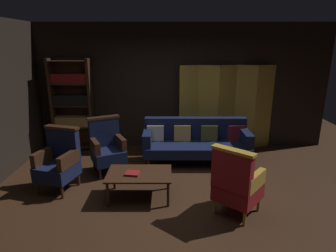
{
  "coord_description": "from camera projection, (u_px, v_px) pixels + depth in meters",
  "views": [
    {
      "loc": [
        -0.02,
        -4.01,
        2.36
      ],
      "look_at": [
        0.0,
        0.8,
        0.95
      ],
      "focal_mm": 30.3,
      "sensor_mm": 36.0,
      "label": 1
    }
  ],
  "objects": [
    {
      "name": "coffee_table",
      "position": [
        138.0,
        176.0,
        4.41
      ],
      "size": [
        1.0,
        0.64,
        0.42
      ],
      "color": "#382114",
      "rests_on": "ground_plane"
    },
    {
      "name": "back_wall",
      "position": [
        168.0,
        87.0,
        6.47
      ],
      "size": [
        7.2,
        0.1,
        2.8
      ],
      "primitive_type": "cube",
      "color": "black",
      "rests_on": "ground_plane"
    },
    {
      "name": "book_red_leather",
      "position": [
        131.0,
        173.0,
        4.35
      ],
      "size": [
        0.24,
        0.21,
        0.03
      ],
      "primitive_type": "cube",
      "rotation": [
        0.0,
        0.0,
        -0.16
      ],
      "color": "maroon",
      "rests_on": "coffee_table"
    },
    {
      "name": "armchair_wing_left",
      "position": [
        106.0,
        147.0,
        5.3
      ],
      "size": [
        0.78,
        0.77,
        1.04
      ],
      "color": "#382114",
      "rests_on": "ground_plane"
    },
    {
      "name": "armchair_gilt_accent",
      "position": [
        235.0,
        183.0,
        3.94
      ],
      "size": [
        0.81,
        0.81,
        1.04
      ],
      "color": "#B78E33",
      "rests_on": "ground_plane"
    },
    {
      "name": "ground_plane",
      "position": [
        168.0,
        197.0,
        4.51
      ],
      "size": [
        10.0,
        10.0,
        0.0
      ],
      "primitive_type": "plane",
      "color": "#331E11"
    },
    {
      "name": "velvet_couch",
      "position": [
        195.0,
        140.0,
        5.78
      ],
      "size": [
        2.12,
        0.78,
        0.88
      ],
      "color": "#382114",
      "rests_on": "ground_plane"
    },
    {
      "name": "armchair_wing_right",
      "position": [
        58.0,
        161.0,
        4.67
      ],
      "size": [
        0.72,
        0.71,
        1.04
      ],
      "color": "#382114",
      "rests_on": "ground_plane"
    },
    {
      "name": "folding_screen",
      "position": [
        225.0,
        106.0,
        6.43
      ],
      "size": [
        2.16,
        0.29,
        1.9
      ],
      "color": "#B29338",
      "rests_on": "ground_plane"
    },
    {
      "name": "bookshelf",
      "position": [
        71.0,
        103.0,
        6.3
      ],
      "size": [
        0.9,
        0.32,
        2.05
      ],
      "color": "#382114",
      "rests_on": "ground_plane"
    }
  ]
}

